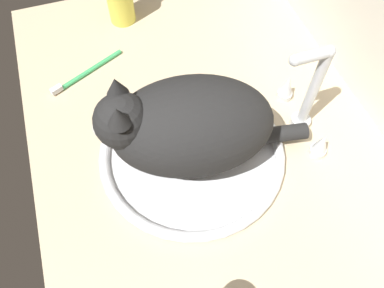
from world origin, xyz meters
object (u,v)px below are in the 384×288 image
Objects in this scene: toothbrush at (86,73)px; faucet at (307,100)px; cat at (183,126)px; sink_basin at (192,152)px.

faucet is at bearing 54.83° from toothbrush.
cat is at bearing 27.96° from toothbrush.
toothbrush is at bearing -152.04° from cat.
sink_basin is 24.27cm from faucet.
toothbrush is (-27.47, -14.58, -9.84)cm from cat.
cat is (-0.29, -24.80, 2.27)cm from faucet.
cat is at bearing -90.67° from faucet.
toothbrush is (-27.76, -16.23, -0.27)cm from sink_basin.
toothbrush is at bearing -149.68° from sink_basin.
faucet is (-0.00, 23.15, 7.30)cm from sink_basin.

